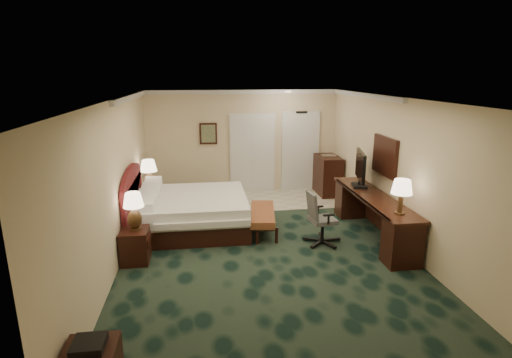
{
  "coord_description": "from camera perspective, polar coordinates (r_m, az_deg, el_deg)",
  "views": [
    {
      "loc": [
        -1.07,
        -6.62,
        3.12
      ],
      "look_at": [
        -0.08,
        0.6,
        1.18
      ],
      "focal_mm": 28.0,
      "sensor_mm": 36.0,
      "label": 1
    }
  ],
  "objects": [
    {
      "name": "floor",
      "position": [
        7.39,
        1.26,
        -10.02
      ],
      "size": [
        5.0,
        7.5,
        0.0
      ],
      "primitive_type": "cube",
      "color": "black",
      "rests_on": "ground"
    },
    {
      "name": "ceiling",
      "position": [
        6.72,
        1.39,
        11.35
      ],
      "size": [
        5.0,
        7.5,
        0.0
      ],
      "primitive_type": "cube",
      "color": "white",
      "rests_on": "wall_back"
    },
    {
      "name": "wall_back",
      "position": [
        10.57,
        -1.89,
        5.29
      ],
      "size": [
        5.0,
        0.0,
        2.7
      ],
      "primitive_type": "cube",
      "color": "beige",
      "rests_on": "ground"
    },
    {
      "name": "wall_front",
      "position": [
        3.53,
        11.3,
        -15.42
      ],
      "size": [
        5.0,
        0.0,
        2.7
      ],
      "primitive_type": "cube",
      "color": "beige",
      "rests_on": "ground"
    },
    {
      "name": "wall_left",
      "position": [
        7.0,
        -19.33,
        -0.57
      ],
      "size": [
        0.0,
        7.5,
        2.7
      ],
      "primitive_type": "cube",
      "color": "beige",
      "rests_on": "ground"
    },
    {
      "name": "wall_right",
      "position": [
        7.72,
        19.97,
        0.78
      ],
      "size": [
        0.0,
        7.5,
        2.7
      ],
      "primitive_type": "cube",
      "color": "beige",
      "rests_on": "ground"
    },
    {
      "name": "crown_molding",
      "position": [
        6.72,
        1.39,
        10.93
      ],
      "size": [
        5.0,
        7.5,
        0.1
      ],
      "primitive_type": null,
      "color": "silver",
      "rests_on": "wall_back"
    },
    {
      "name": "tile_patch",
      "position": [
        10.21,
        3.71,
        -2.86
      ],
      "size": [
        3.2,
        1.7,
        0.01
      ],
      "primitive_type": "cube",
      "color": "beige",
      "rests_on": "ground"
    },
    {
      "name": "headboard",
      "position": [
        8.11,
        -17.18,
        -3.11
      ],
      "size": [
        0.12,
        2.0,
        1.4
      ],
      "primitive_type": null,
      "color": "#4A1410",
      "rests_on": "ground"
    },
    {
      "name": "entry_door",
      "position": [
        10.86,
        6.32,
        3.86
      ],
      "size": [
        1.02,
        0.06,
        2.18
      ],
      "primitive_type": "cube",
      "color": "silver",
      "rests_on": "ground"
    },
    {
      "name": "closet_doors",
      "position": [
        10.62,
        -0.51,
        3.69
      ],
      "size": [
        1.2,
        0.06,
        2.1
      ],
      "primitive_type": "cube",
      "color": "silver",
      "rests_on": "ground"
    },
    {
      "name": "wall_art",
      "position": [
        10.44,
        -6.83,
        6.46
      ],
      "size": [
        0.45,
        0.06,
        0.55
      ],
      "primitive_type": "cube",
      "color": "#3A5A46",
      "rests_on": "wall_back"
    },
    {
      "name": "wall_mirror",
      "position": [
        8.19,
        17.93,
        3.15
      ],
      "size": [
        0.05,
        0.95,
        0.75
      ],
      "primitive_type": "cube",
      "color": "white",
      "rests_on": "wall_right"
    },
    {
      "name": "bed",
      "position": [
        8.33,
        -9.01,
        -4.7
      ],
      "size": [
        2.19,
        2.03,
        0.69
      ],
      "primitive_type": "cube",
      "color": "silver",
      "rests_on": "ground"
    },
    {
      "name": "nightstand_near",
      "position": [
        7.15,
        -16.87,
        -9.11
      ],
      "size": [
        0.46,
        0.52,
        0.57
      ],
      "primitive_type": "cube",
      "color": "black",
      "rests_on": "ground"
    },
    {
      "name": "nightstand_far",
      "position": [
        9.35,
        -14.72,
        -3.23
      ],
      "size": [
        0.45,
        0.52,
        0.56
      ],
      "primitive_type": "cube",
      "color": "black",
      "rests_on": "ground"
    },
    {
      "name": "lamp_near",
      "position": [
        6.96,
        -17.03,
        -4.42
      ],
      "size": [
        0.39,
        0.39,
        0.64
      ],
      "primitive_type": null,
      "rotation": [
        0.0,
        0.0,
        -0.17
      ],
      "color": "#322414",
      "rests_on": "nightstand_near"
    },
    {
      "name": "lamp_far",
      "position": [
        9.23,
        -15.04,
        0.56
      ],
      "size": [
        0.38,
        0.38,
        0.69
      ],
      "primitive_type": null,
      "rotation": [
        0.0,
        0.0,
        0.03
      ],
      "color": "#322414",
      "rests_on": "nightstand_far"
    },
    {
      "name": "bed_bench",
      "position": [
        8.07,
        0.92,
        -6.07
      ],
      "size": [
        0.65,
        1.4,
        0.45
      ],
      "primitive_type": "cube",
      "rotation": [
        0.0,
        0.0,
        -0.14
      ],
      "color": "brown",
      "rests_on": "ground"
    },
    {
      "name": "desk",
      "position": [
        8.11,
        16.31,
        -5.17
      ],
      "size": [
        0.62,
        2.89,
        0.83
      ],
      "primitive_type": "cube",
      "color": "black",
      "rests_on": "ground"
    },
    {
      "name": "tv",
      "position": [
        8.46,
        14.68,
        1.35
      ],
      "size": [
        0.3,
        0.94,
        0.74
      ],
      "primitive_type": "cube",
      "rotation": [
        0.0,
        0.0,
        -0.24
      ],
      "color": "black",
      "rests_on": "desk"
    },
    {
      "name": "desk_lamp",
      "position": [
        7.03,
        20.02,
        -2.39
      ],
      "size": [
        0.38,
        0.38,
        0.6
      ],
      "primitive_type": null,
      "rotation": [
        0.0,
        0.0,
        -0.1
      ],
      "color": "#322414",
      "rests_on": "desk"
    },
    {
      "name": "desk_chair",
      "position": [
        7.56,
        9.54,
        -5.47
      ],
      "size": [
        0.66,
        0.62,
        1.02
      ],
      "primitive_type": null,
      "rotation": [
        0.0,
        0.0,
        0.12
      ],
      "color": "#515151",
      "rests_on": "ground"
    },
    {
      "name": "minibar",
      "position": [
        10.67,
        10.2,
        0.53
      ],
      "size": [
        0.54,
        0.97,
        1.02
      ],
      "primitive_type": "cube",
      "color": "black",
      "rests_on": "ground"
    }
  ]
}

